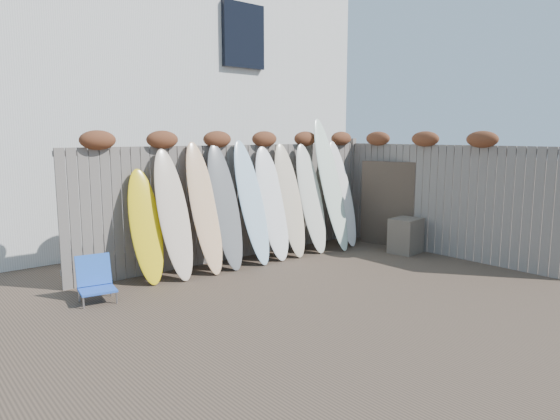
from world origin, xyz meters
TOP-DOWN VIEW (x-y plane):
  - ground at (0.00, 0.00)m, footprint 80.00×80.00m
  - back_fence at (0.06, 2.39)m, footprint 6.05×0.28m
  - right_fence at (2.99, 0.25)m, footprint 0.28×4.40m
  - house at (0.50, 6.50)m, footprint 8.50×5.50m
  - beach_chair at (-2.77, 1.69)m, footprint 0.51×0.54m
  - wooden_crate at (2.63, 0.71)m, footprint 0.61×0.53m
  - lattice_panel at (2.86, 1.34)m, footprint 0.32×1.08m
  - surfboard_0 at (-1.88, 2.04)m, footprint 0.51×0.64m
  - surfboard_1 at (-1.45, 1.97)m, footprint 0.52×0.72m
  - surfboard_2 at (-0.91, 1.98)m, footprint 0.49×0.74m
  - surfboard_3 at (-0.52, 1.97)m, footprint 0.52×0.74m
  - surfboard_4 at (0.01, 1.96)m, footprint 0.56×0.78m
  - surfboard_5 at (0.46, 1.97)m, footprint 0.59×0.74m
  - surfboard_6 at (0.86, 1.96)m, footprint 0.55×0.76m
  - surfboard_7 at (1.37, 1.95)m, footprint 0.55×0.75m
  - surfboard_8 at (1.82, 1.88)m, footprint 0.49×0.87m
  - surfboard_9 at (2.25, 1.97)m, footprint 0.50×0.75m

SIDE VIEW (x-z plane):
  - ground at x=0.00m, z-range 0.00..0.00m
  - beach_chair at x=-2.77m, z-range -0.02..0.57m
  - wooden_crate at x=2.63m, z-range 0.00..0.65m
  - lattice_panel at x=2.86m, z-range 0.00..1.66m
  - surfboard_0 at x=-1.88m, z-range 0.00..1.69m
  - surfboard_1 at x=-1.45m, z-range 0.00..1.98m
  - surfboard_5 at x=0.46m, z-range 0.00..1.98m
  - surfboard_7 at x=1.37m, z-range 0.00..2.02m
  - surfboard_6 at x=0.86m, z-range 0.00..2.03m
  - surfboard_3 at x=-0.52m, z-range 0.00..2.04m
  - surfboard_9 at x=2.25m, z-range 0.00..2.06m
  - surfboard_2 at x=-0.91m, z-range 0.00..2.08m
  - surfboard_4 at x=0.01m, z-range 0.00..2.10m
  - right_fence at x=2.99m, z-range 0.02..2.26m
  - back_fence at x=0.06m, z-range 0.06..2.30m
  - surfboard_8 at x=1.82m, z-range 0.00..2.49m
  - house at x=0.50m, z-range 0.04..6.36m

